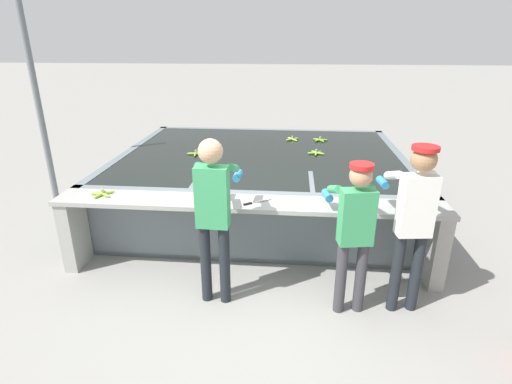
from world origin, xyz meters
The scene contains 16 objects.
ground_plane centered at (0.00, 0.00, 0.00)m, with size 80.00×80.00×0.00m, color gray.
wash_tank centered at (0.00, 2.22, 0.45)m, with size 4.39×3.56×0.92m.
work_ledge centered at (0.00, 0.23, 0.65)m, with size 4.39×0.45×0.92m.
worker_0 centered at (-0.28, -0.29, 1.06)m, with size 0.42×0.73×1.75m.
worker_1 centered at (1.09, -0.33, 0.94)m, with size 0.48×0.74×1.57m.
worker_2 centered at (1.64, -0.26, 1.06)m, with size 0.46×0.74×1.73m.
banana_bunch_floating_0 centered at (0.47, 3.13, 0.93)m, with size 0.25×0.25×0.08m.
banana_bunch_floating_1 centered at (0.96, 3.12, 0.93)m, with size 0.27×0.27×0.08m.
banana_bunch_floating_2 centered at (-0.72, 1.26, 0.93)m, with size 0.28×0.27×0.08m.
banana_bunch_floating_3 centered at (-0.92, 2.53, 0.93)m, with size 0.27×0.28×0.08m.
banana_bunch_floating_4 centered at (0.85, 2.25, 0.93)m, with size 0.28×0.27×0.08m.
banana_bunch_floating_5 centered at (-1.01, 2.04, 0.93)m, with size 0.28×0.28×0.08m.
banana_bunch_ledge_0 centered at (-0.51, 0.32, 0.94)m, with size 0.28×0.27×0.08m.
banana_bunch_ledge_1 centered at (-1.69, 0.26, 0.94)m, with size 0.27×0.28×0.08m.
knife_0 centered at (0.07, 0.18, 0.93)m, with size 0.30×0.23×0.02m.
support_post_left centered at (-3.23, 1.73, 1.60)m, with size 0.09×0.09×3.20m.
Camera 1 is at (0.47, -3.83, 2.62)m, focal length 28.00 mm.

